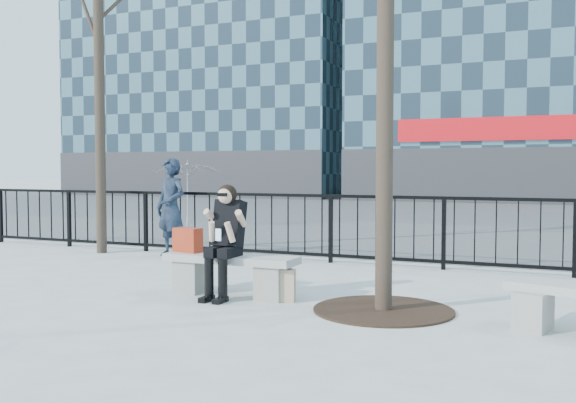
% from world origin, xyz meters
% --- Properties ---
extents(ground, '(120.00, 120.00, 0.00)m').
position_xyz_m(ground, '(0.00, 0.00, 0.00)').
color(ground, '#A3A29D').
rests_on(ground, ground).
extents(street_surface, '(60.00, 23.00, 0.01)m').
position_xyz_m(street_surface, '(0.00, 15.00, 0.00)').
color(street_surface, '#474747').
rests_on(street_surface, ground).
extents(railing, '(14.00, 0.06, 1.10)m').
position_xyz_m(railing, '(0.00, 3.00, 0.55)').
color(railing, black).
rests_on(railing, ground).
extents(building_left, '(16.20, 10.20, 22.60)m').
position_xyz_m(building_left, '(-15.00, 27.00, 11.30)').
color(building_left, slate).
rests_on(building_left, ground).
extents(tree_grate, '(1.50, 1.50, 0.02)m').
position_xyz_m(tree_grate, '(1.90, -0.10, 0.01)').
color(tree_grate, black).
rests_on(tree_grate, ground).
extents(bench_main, '(1.65, 0.46, 0.49)m').
position_xyz_m(bench_main, '(0.00, 0.00, 0.30)').
color(bench_main, gray).
rests_on(bench_main, ground).
extents(seated_woman, '(0.50, 0.64, 1.34)m').
position_xyz_m(seated_woman, '(0.00, -0.16, 0.67)').
color(seated_woman, black).
rests_on(seated_woman, ground).
extents(handbag, '(0.39, 0.24, 0.30)m').
position_xyz_m(handbag, '(-0.62, 0.02, 0.64)').
color(handbag, '#A62C14').
rests_on(handbag, bench_main).
extents(shopping_bag, '(0.41, 0.23, 0.37)m').
position_xyz_m(shopping_bag, '(0.66, -0.08, 0.19)').
color(shopping_bag, beige).
rests_on(shopping_bag, ground).
extents(standing_man, '(0.70, 0.54, 1.70)m').
position_xyz_m(standing_man, '(-2.59, 2.62, 0.85)').
color(standing_man, black).
rests_on(standing_man, ground).
extents(vendor_umbrella, '(2.53, 2.55, 1.73)m').
position_xyz_m(vendor_umbrella, '(-5.07, 7.06, 0.87)').
color(vendor_umbrella, yellow).
rests_on(vendor_umbrella, ground).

